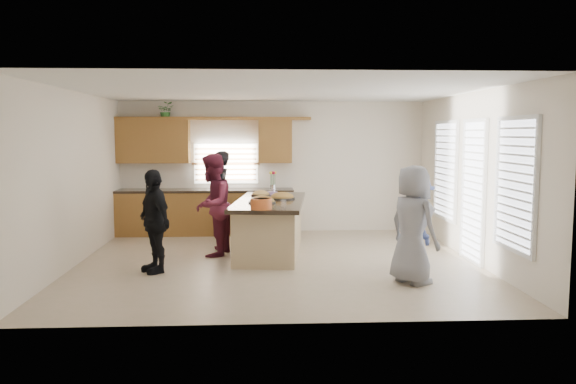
{
  "coord_description": "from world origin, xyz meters",
  "views": [
    {
      "loc": [
        -0.28,
        -9.08,
        2.12
      ],
      "look_at": [
        0.19,
        0.17,
        1.15
      ],
      "focal_mm": 35.0,
      "sensor_mm": 36.0,
      "label": 1
    }
  ],
  "objects": [
    {
      "name": "woman_right_front",
      "position": [
        1.87,
        -1.38,
        0.84
      ],
      "size": [
        0.87,
        0.98,
        1.68
      ],
      "primitive_type": "imported",
      "rotation": [
        0.0,
        0.0,
        2.09
      ],
      "color": "slate",
      "rests_on": "ground"
    },
    {
      "name": "back_cabinetry",
      "position": [
        -1.47,
        2.73,
        0.91
      ],
      "size": [
        4.08,
        0.66,
        2.46
      ],
      "color": "olive",
      "rests_on": "ground"
    },
    {
      "name": "room_shell",
      "position": [
        0.0,
        0.0,
        1.9
      ],
      "size": [
        6.52,
        6.02,
        2.81
      ],
      "color": "silver",
      "rests_on": "ground"
    },
    {
      "name": "platter_back",
      "position": [
        -0.26,
        1.42,
        0.98
      ],
      "size": [
        0.36,
        0.36,
        0.15
      ],
      "color": "black",
      "rests_on": "island"
    },
    {
      "name": "platter_front",
      "position": [
        -0.24,
        0.35,
        0.98
      ],
      "size": [
        0.47,
        0.47,
        0.19
      ],
      "color": "black",
      "rests_on": "island"
    },
    {
      "name": "flower_vase",
      "position": [
        -0.02,
        1.96,
        1.18
      ],
      "size": [
        0.14,
        0.14,
        0.43
      ],
      "color": "silver",
      "rests_on": "island"
    },
    {
      "name": "woman_left_front",
      "position": [
        -1.89,
        -0.54,
        0.79
      ],
      "size": [
        0.83,
        0.98,
        1.58
      ],
      "primitive_type": "imported",
      "rotation": [
        0.0,
        0.0,
        -0.98
      ],
      "color": "black",
      "rests_on": "ground"
    },
    {
      "name": "woman_left_mid",
      "position": [
        -1.1,
        0.59,
        0.89
      ],
      "size": [
        0.84,
        0.99,
        1.77
      ],
      "primitive_type": "imported",
      "rotation": [
        0.0,
        0.0,
        -1.79
      ],
      "color": "maroon",
      "rests_on": "ground"
    },
    {
      "name": "woman_left_back",
      "position": [
        -1.09,
        2.51,
        0.88
      ],
      "size": [
        0.53,
        0.71,
        1.76
      ],
      "primitive_type": "imported",
      "rotation": [
        0.0,
        0.0,
        -1.38
      ],
      "color": "black",
      "rests_on": "ground"
    },
    {
      "name": "salad_bowl",
      "position": [
        -0.26,
        -0.47,
        1.04
      ],
      "size": [
        0.33,
        0.33,
        0.17
      ],
      "color": "#C75924",
      "rests_on": "island"
    },
    {
      "name": "potted_plant",
      "position": [
        -2.22,
        2.82,
        2.58
      ],
      "size": [
        0.35,
        0.31,
        0.37
      ],
      "primitive_type": "imported",
      "rotation": [
        0.0,
        0.0,
        0.08
      ],
      "color": "#367B31",
      "rests_on": "back_cabinetry"
    },
    {
      "name": "plate_stack",
      "position": [
        -0.04,
        1.64,
        0.98
      ],
      "size": [
        0.22,
        0.22,
        0.05
      ],
      "primitive_type": "cylinder",
      "color": "#B589C7",
      "rests_on": "island"
    },
    {
      "name": "clear_cup",
      "position": [
        0.1,
        -0.18,
        1.01
      ],
      "size": [
        0.09,
        0.09,
        0.11
      ],
      "primitive_type": "cylinder",
      "color": "white",
      "rests_on": "island"
    },
    {
      "name": "island",
      "position": [
        -0.1,
        0.74,
        0.45
      ],
      "size": [
        1.45,
        2.81,
        0.95
      ],
      "rotation": [
        0.0,
        0.0,
        -0.11
      ],
      "color": "tan",
      "rests_on": "ground"
    },
    {
      "name": "platter_mid",
      "position": [
        0.12,
        0.91,
        0.98
      ],
      "size": [
        0.46,
        0.46,
        0.19
      ],
      "color": "black",
      "rests_on": "island"
    },
    {
      "name": "right_wall_glazing",
      "position": [
        3.22,
        -0.13,
        1.34
      ],
      "size": [
        0.06,
        4.0,
        2.25
      ],
      "color": "white",
      "rests_on": "ground"
    },
    {
      "name": "woman_right_back",
      "position": [
        2.17,
        -0.56,
        0.74
      ],
      "size": [
        0.55,
        0.95,
        1.47
      ],
      "primitive_type": "imported",
      "rotation": [
        0.0,
        0.0,
        1.57
      ],
      "color": "#3B4982",
      "rests_on": "ground"
    },
    {
      "name": "floor",
      "position": [
        0.0,
        0.0,
        0.0
      ],
      "size": [
        6.5,
        6.5,
        0.0
      ],
      "primitive_type": "plane",
      "color": "#BFA68E",
      "rests_on": "ground"
    }
  ]
}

